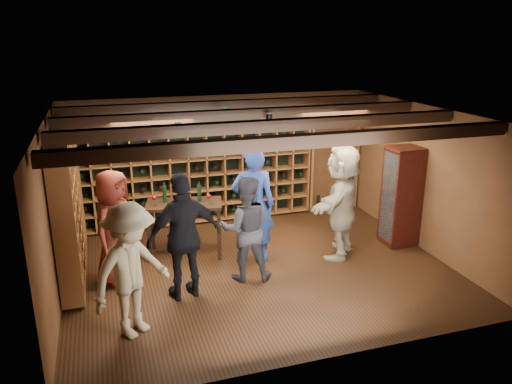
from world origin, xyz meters
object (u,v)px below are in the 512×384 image
object	(u,v)px
guest_khaki	(131,271)
guest_beige	(342,201)
guest_woman_black	(184,237)
display_cabinet	(401,198)
guest_red_floral	(115,227)
man_blue_shirt	(253,205)
man_grey_suit	(246,229)
tasting_table	(184,209)

from	to	relation	value
guest_khaki	guest_beige	distance (m)	3.80
guest_woman_black	guest_khaki	world-z (taller)	guest_woman_black
display_cabinet	guest_woman_black	size ratio (longest dim) A/B	0.95
guest_red_floral	guest_woman_black	size ratio (longest dim) A/B	0.95
guest_red_floral	guest_woman_black	distance (m)	1.20
guest_khaki	guest_woman_black	bearing A→B (deg)	6.92
man_blue_shirt	man_grey_suit	bearing A→B (deg)	79.33
guest_woman_black	tasting_table	world-z (taller)	guest_woman_black
guest_khaki	tasting_table	distance (m)	2.37
tasting_table	man_blue_shirt	bearing A→B (deg)	-14.78
man_blue_shirt	guest_red_floral	xyz separation A→B (m)	(-2.20, -0.10, -0.09)
display_cabinet	guest_woman_black	bearing A→B (deg)	-169.40
display_cabinet	tasting_table	bearing A→B (deg)	169.95
guest_beige	man_grey_suit	bearing A→B (deg)	-38.27
guest_beige	guest_woman_black	bearing A→B (deg)	-36.43
guest_woman_black	guest_khaki	bearing A→B (deg)	31.27
man_blue_shirt	man_grey_suit	xyz separation A→B (m)	(-0.30, -0.59, -0.15)
man_blue_shirt	tasting_table	bearing A→B (deg)	-10.70
guest_red_floral	display_cabinet	bearing A→B (deg)	-56.32
man_grey_suit	guest_khaki	world-z (taller)	guest_khaki
guest_beige	tasting_table	distance (m)	2.65
tasting_table	guest_khaki	bearing A→B (deg)	-102.96
guest_red_floral	guest_woman_black	world-z (taller)	guest_woman_black
display_cabinet	guest_beige	world-z (taller)	guest_beige
guest_khaki	display_cabinet	bearing A→B (deg)	-18.94
guest_khaki	guest_beige	world-z (taller)	guest_beige
display_cabinet	tasting_table	world-z (taller)	display_cabinet
man_blue_shirt	guest_khaki	bearing A→B (deg)	54.29
guest_khaki	tasting_table	bearing A→B (deg)	28.49
display_cabinet	guest_khaki	xyz separation A→B (m)	(-4.77, -1.48, 0.02)
man_grey_suit	tasting_table	distance (m)	1.35
display_cabinet	man_blue_shirt	distance (m)	2.71
man_blue_shirt	guest_red_floral	bearing A→B (deg)	18.98
man_grey_suit	guest_beige	distance (m)	1.82
display_cabinet	guest_beige	bearing A→B (deg)	-174.54
display_cabinet	guest_red_floral	world-z (taller)	guest_red_floral
guest_red_floral	guest_khaki	world-z (taller)	guest_red_floral
display_cabinet	man_grey_suit	size ratio (longest dim) A/B	1.07
guest_khaki	tasting_table	xyz separation A→B (m)	(1.02, 2.14, -0.05)
man_blue_shirt	tasting_table	size ratio (longest dim) A/B	1.43
guest_khaki	guest_beige	bearing A→B (deg)	-15.15
guest_khaki	guest_red_floral	bearing A→B (deg)	58.87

